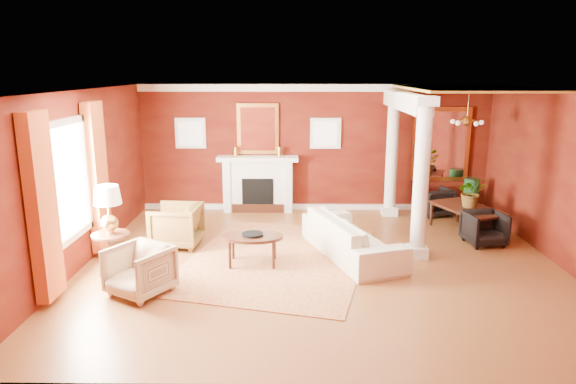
{
  "coord_description": "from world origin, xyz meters",
  "views": [
    {
      "loc": [
        -0.46,
        -8.26,
        3.22
      ],
      "look_at": [
        -0.57,
        0.39,
        1.15
      ],
      "focal_mm": 32.0,
      "sensor_mm": 36.0,
      "label": 1
    }
  ],
  "objects_px": {
    "sofa": "(352,230)",
    "armchair_stripe": "(139,268)",
    "armchair_leopard": "(176,223)",
    "coffee_table": "(253,238)",
    "side_table": "(109,216)",
    "dining_table": "(468,212)"
  },
  "relations": [
    {
      "from": "sofa",
      "to": "coffee_table",
      "type": "bearing_deg",
      "value": 84.71
    },
    {
      "from": "side_table",
      "to": "coffee_table",
      "type": "bearing_deg",
      "value": 11.35
    },
    {
      "from": "sofa",
      "to": "dining_table",
      "type": "distance_m",
      "value": 2.84
    },
    {
      "from": "armchair_leopard",
      "to": "coffee_table",
      "type": "xyz_separation_m",
      "value": [
        1.5,
        -0.93,
        0.04
      ]
    },
    {
      "from": "sofa",
      "to": "coffee_table",
      "type": "relative_size",
      "value": 2.37
    },
    {
      "from": "armchair_stripe",
      "to": "armchair_leopard",
      "type": "bearing_deg",
      "value": 119.74
    },
    {
      "from": "sofa",
      "to": "armchair_leopard",
      "type": "xyz_separation_m",
      "value": [
        -3.21,
        0.48,
        -0.04
      ]
    },
    {
      "from": "armchair_stripe",
      "to": "side_table",
      "type": "height_order",
      "value": "side_table"
    },
    {
      "from": "sofa",
      "to": "side_table",
      "type": "xyz_separation_m",
      "value": [
        -3.93,
        -0.89,
        0.5
      ]
    },
    {
      "from": "sofa",
      "to": "armchair_leopard",
      "type": "height_order",
      "value": "sofa"
    },
    {
      "from": "sofa",
      "to": "armchair_leopard",
      "type": "relative_size",
      "value": 2.8
    },
    {
      "from": "armchair_stripe",
      "to": "coffee_table",
      "type": "xyz_separation_m",
      "value": [
        1.56,
        1.2,
        0.07
      ]
    },
    {
      "from": "side_table",
      "to": "armchair_leopard",
      "type": "bearing_deg",
      "value": 62.14
    },
    {
      "from": "armchair_stripe",
      "to": "dining_table",
      "type": "height_order",
      "value": "dining_table"
    },
    {
      "from": "armchair_stripe",
      "to": "coffee_table",
      "type": "relative_size",
      "value": 0.78
    },
    {
      "from": "sofa",
      "to": "side_table",
      "type": "relative_size",
      "value": 1.67
    },
    {
      "from": "coffee_table",
      "to": "side_table",
      "type": "distance_m",
      "value": 2.32
    },
    {
      "from": "coffee_table",
      "to": "dining_table",
      "type": "height_order",
      "value": "dining_table"
    },
    {
      "from": "armchair_stripe",
      "to": "side_table",
      "type": "xyz_separation_m",
      "value": [
        -0.67,
        0.75,
        0.58
      ]
    },
    {
      "from": "armchair_leopard",
      "to": "dining_table",
      "type": "distance_m",
      "value": 5.77
    },
    {
      "from": "sofa",
      "to": "armchair_stripe",
      "type": "height_order",
      "value": "sofa"
    },
    {
      "from": "armchair_stripe",
      "to": "side_table",
      "type": "relative_size",
      "value": 0.55
    }
  ]
}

